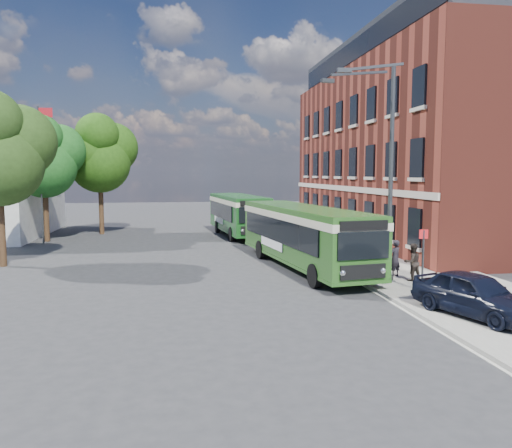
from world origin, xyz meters
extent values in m
plane|color=#2B2B2E|center=(0.00, 0.00, 0.00)|extent=(120.00, 120.00, 0.00)
cube|color=gray|center=(7.00, 8.00, 0.07)|extent=(6.00, 48.00, 0.15)
cube|color=beige|center=(3.95, 8.00, 0.01)|extent=(0.12, 48.00, 0.01)
cube|color=maroon|center=(14.00, 12.00, 6.00)|extent=(12.00, 26.00, 12.00)
cube|color=beige|center=(7.96, 12.00, 3.60)|extent=(0.12, 26.00, 0.35)
cube|color=black|center=(14.00, 12.00, 13.10)|extent=(10.80, 24.80, 2.20)
cube|color=black|center=(8.57, 12.00, 13.10)|extent=(0.08, 24.00, 1.40)
cylinder|color=#37393C|center=(-12.50, 13.00, 4.50)|extent=(0.10, 0.10, 9.00)
cube|color=#A5121C|center=(-12.05, 13.00, 8.60)|extent=(0.90, 0.02, 0.60)
cylinder|color=#37393C|center=(5.20, -2.00, 0.15)|extent=(0.44, 0.44, 0.30)
cylinder|color=#37393C|center=(5.20, -2.00, 4.50)|extent=(0.18, 0.18, 9.00)
cube|color=#37393C|center=(3.96, -2.60, 8.80)|extent=(2.58, 0.46, 0.37)
cube|color=#37393C|center=(3.96, -1.40, 8.80)|extent=(2.58, 0.46, 0.37)
cube|color=#37393C|center=(2.73, -3.08, 8.55)|extent=(0.55, 0.22, 0.16)
cube|color=#37393C|center=(2.73, -0.92, 8.55)|extent=(0.55, 0.22, 0.16)
cylinder|color=#37393C|center=(5.60, -4.20, 1.25)|extent=(0.08, 0.08, 2.50)
cube|color=red|center=(5.60, -4.20, 2.35)|extent=(0.35, 0.04, 0.35)
cube|color=#27551C|center=(2.43, 1.85, 1.77)|extent=(4.12, 12.16, 2.45)
cube|color=#27551C|center=(2.43, 1.85, 0.50)|extent=(4.16, 12.21, 0.14)
cube|color=black|center=(1.12, 1.97, 1.90)|extent=(1.47, 10.04, 1.10)
cube|color=black|center=(3.65, 2.32, 1.90)|extent=(1.47, 10.04, 1.10)
cube|color=beige|center=(2.43, 1.85, 2.60)|extent=(4.19, 12.23, 0.32)
cube|color=#27551C|center=(2.43, 1.85, 2.96)|extent=(4.01, 12.05, 0.12)
cube|color=black|center=(3.25, -4.09, 1.95)|extent=(2.14, 0.38, 1.05)
cube|color=black|center=(3.25, -4.10, 2.70)|extent=(1.99, 0.35, 0.38)
cube|color=black|center=(3.25, -4.10, 0.95)|extent=(1.89, 0.34, 0.55)
sphere|color=silver|center=(2.41, -4.20, 0.95)|extent=(0.26, 0.26, 0.26)
sphere|color=silver|center=(4.09, -3.96, 0.95)|extent=(0.26, 0.26, 0.26)
cube|color=black|center=(1.60, 7.79, 2.00)|extent=(1.99, 0.35, 0.90)
cube|color=white|center=(1.01, 2.66, 1.15)|extent=(0.48, 3.18, 0.45)
cylinder|color=black|center=(1.84, -2.44, 0.50)|extent=(0.42, 1.03, 1.00)
cylinder|color=black|center=(4.16, -2.11, 0.50)|extent=(0.42, 1.03, 1.00)
cylinder|color=black|center=(0.83, 4.82, 0.50)|extent=(0.42, 1.03, 1.00)
cylinder|color=black|center=(3.15, 5.14, 0.50)|extent=(0.42, 1.03, 1.00)
cube|color=#164B1B|center=(0.84, 15.12, 1.77)|extent=(3.52, 10.03, 2.45)
cube|color=#164B1B|center=(0.84, 15.12, 0.50)|extent=(3.56, 10.07, 0.14)
cube|color=black|center=(-0.46, 15.28, 1.90)|extent=(0.92, 7.98, 1.10)
cube|color=black|center=(2.09, 15.55, 1.90)|extent=(0.92, 7.98, 1.10)
cube|color=beige|center=(0.84, 15.12, 2.60)|extent=(3.58, 10.09, 0.32)
cube|color=#164B1B|center=(0.84, 15.12, 2.96)|extent=(3.41, 9.92, 0.12)
cube|color=black|center=(1.36, 10.21, 1.95)|extent=(2.15, 0.31, 1.05)
cube|color=black|center=(1.36, 10.20, 2.70)|extent=(2.00, 0.29, 0.38)
cube|color=black|center=(1.36, 10.20, 0.95)|extent=(1.90, 0.28, 0.55)
sphere|color=silver|center=(0.52, 10.13, 0.95)|extent=(0.26, 0.26, 0.26)
sphere|color=silver|center=(2.21, 10.31, 0.95)|extent=(0.26, 0.26, 0.26)
cube|color=black|center=(0.33, 20.03, 2.00)|extent=(2.00, 0.29, 0.90)
cube|color=white|center=(-0.54, 15.98, 1.15)|extent=(0.38, 3.19, 0.45)
cylinder|color=black|center=(0.01, 11.90, 0.50)|extent=(0.38, 1.02, 1.00)
cylinder|color=black|center=(2.33, 12.15, 0.50)|extent=(0.38, 1.02, 1.00)
cylinder|color=black|center=(-0.54, 17.09, 0.50)|extent=(0.38, 1.02, 1.00)
cylinder|color=black|center=(1.79, 17.34, 0.50)|extent=(0.38, 1.02, 1.00)
imported|color=black|center=(5.59, -7.61, 0.86)|extent=(2.94, 4.46, 1.41)
imported|color=black|center=(5.72, -1.50, 0.96)|extent=(0.70, 0.60, 1.61)
imported|color=black|center=(6.08, -2.40, 0.94)|extent=(0.83, 0.68, 1.57)
cylinder|color=#342313|center=(-12.32, 4.61, 1.84)|extent=(0.36, 0.36, 3.67)
sphere|color=#233D14|center=(-11.49, 5.27, 6.26)|extent=(3.67, 3.67, 3.67)
cylinder|color=#342313|center=(-12.51, 14.04, 1.82)|extent=(0.36, 0.36, 3.64)
sphere|color=#1A5019|center=(-12.51, 14.04, 5.13)|extent=(4.31, 4.31, 4.31)
sphere|color=#1A5019|center=(-11.69, 14.70, 6.21)|extent=(3.64, 3.64, 3.64)
sphere|color=#1A5019|center=(-13.26, 13.46, 5.80)|extent=(3.31, 3.31, 3.31)
sphere|color=#1A5019|center=(-12.51, 13.21, 7.04)|extent=(2.98, 2.98, 2.98)
cylinder|color=#342313|center=(-9.39, 17.66, 1.94)|extent=(0.36, 0.36, 3.88)
sphere|color=#1F430E|center=(-9.39, 17.66, 5.47)|extent=(4.58, 4.58, 4.58)
sphere|color=#1F430E|center=(-8.51, 18.37, 6.61)|extent=(3.88, 3.88, 3.88)
sphere|color=#1F430E|center=(-10.19, 17.04, 6.17)|extent=(3.53, 3.53, 3.53)
sphere|color=#1F430E|center=(-9.39, 16.78, 7.49)|extent=(3.17, 3.17, 3.17)
camera|label=1|loc=(-3.63, -21.76, 4.65)|focal=35.00mm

